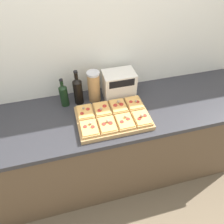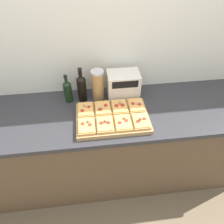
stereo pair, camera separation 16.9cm
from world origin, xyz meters
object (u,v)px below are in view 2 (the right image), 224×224
object	(u,v)px
olive_oil_bottle	(68,91)
cutting_board	(112,118)
grain_jar_tall	(98,85)
wine_bottle	(82,88)
toaster_oven	(123,85)

from	to	relation	value
olive_oil_bottle	cutting_board	bearing A→B (deg)	-39.24
olive_oil_bottle	grain_jar_tall	bearing A→B (deg)	-0.00
wine_bottle	cutting_board	bearing A→B (deg)	-51.34
grain_jar_tall	toaster_oven	bearing A→B (deg)	-0.23
grain_jar_tall	toaster_oven	distance (m)	0.21
olive_oil_bottle	toaster_oven	size ratio (longest dim) A/B	0.89
olive_oil_bottle	grain_jar_tall	world-z (taller)	grain_jar_tall
wine_bottle	grain_jar_tall	size ratio (longest dim) A/B	1.12
olive_oil_bottle	wine_bottle	world-z (taller)	wine_bottle
olive_oil_bottle	grain_jar_tall	distance (m)	0.25
cutting_board	olive_oil_bottle	size ratio (longest dim) A/B	2.18
cutting_board	toaster_oven	distance (m)	0.32
wine_bottle	grain_jar_tall	xyz separation A→B (m)	(0.13, 0.00, 0.01)
toaster_oven	wine_bottle	bearing A→B (deg)	179.86
olive_oil_bottle	toaster_oven	xyz separation A→B (m)	(0.47, -0.00, 0.01)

